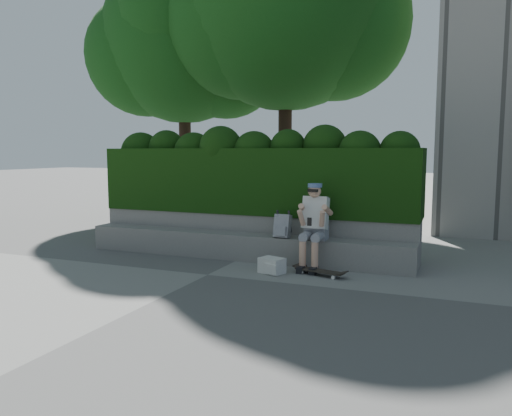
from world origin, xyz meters
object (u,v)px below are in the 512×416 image
at_px(backpack_plaid, 282,226).
at_px(backpack_ground, 272,265).
at_px(skateboard, 320,271).
at_px(person, 314,222).

relative_size(backpack_plaid, backpack_ground, 1.05).
bearing_deg(backpack_plaid, backpack_ground, -80.76).
xyz_separation_m(skateboard, backpack_ground, (-0.73, -0.13, 0.05)).
bearing_deg(backpack_ground, backpack_plaid, 113.51).
distance_m(skateboard, backpack_ground, 0.75).
xyz_separation_m(person, backpack_plaid, (-0.57, 0.08, -0.11)).
relative_size(person, backpack_ground, 3.71).
xyz_separation_m(person, backpack_ground, (-0.51, -0.59, -0.63)).
bearing_deg(backpack_plaid, skateboard, -30.07).
bearing_deg(skateboard, person, 129.13).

